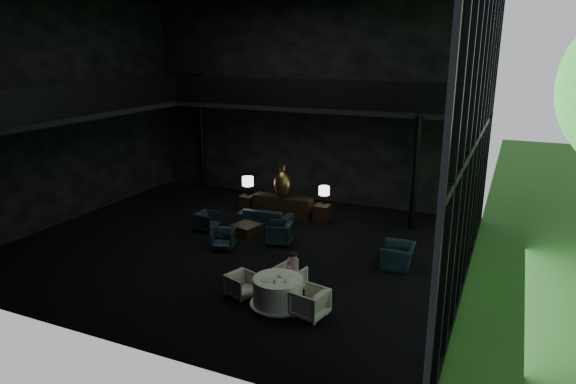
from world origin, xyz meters
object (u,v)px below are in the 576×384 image
at_px(table_lamp_left, 248,182).
at_px(window_armchair, 398,253).
at_px(dining_chair_west, 242,285).
at_px(side_table_right, 322,213).
at_px(dining_chair_north, 290,278).
at_px(dining_table, 278,294).
at_px(side_table_left, 247,202).
at_px(coffee_table, 247,229).
at_px(child, 293,264).
at_px(bronze_urn, 283,183).
at_px(lounge_armchair_east, 279,232).
at_px(lounge_armchair_south, 223,239).
at_px(lounge_armchair_west, 207,221).
at_px(dining_chair_east, 310,301).
at_px(console, 283,206).
at_px(sofa, 265,214).
at_px(table_lamp_right, 324,191).

relative_size(table_lamp_left, window_armchair, 0.74).
height_order(table_lamp_left, dining_chair_west, table_lamp_left).
height_order(side_table_right, dining_chair_north, dining_chair_north).
bearing_deg(dining_chair_north, dining_table, 107.79).
height_order(side_table_left, window_armchair, window_armchair).
distance_m(window_armchair, coffee_table, 5.34).
xyz_separation_m(table_lamp_left, child, (4.49, -5.84, -0.31)).
xyz_separation_m(bronze_urn, dining_chair_north, (2.80, -5.63, -0.92)).
bearing_deg(dining_table, lounge_armchair_east, 114.76).
relative_size(dining_table, child, 2.12).
distance_m(coffee_table, child, 4.52).
relative_size(table_lamp_left, lounge_armchair_south, 1.11).
xyz_separation_m(lounge_armchair_west, dining_table, (4.58, -3.93, -0.01)).
bearing_deg(dining_chair_north, window_armchair, -118.21).
bearing_deg(dining_chair_east, dining_table, -86.47).
bearing_deg(lounge_armchair_east, window_armchair, 73.00).
distance_m(side_table_left, table_lamp_left, 0.81).
bearing_deg(child, lounge_armchair_south, -28.86).
bearing_deg(lounge_armchair_south, side_table_right, 46.29).
relative_size(console, lounge_armchair_east, 2.82).
height_order(sofa, window_armchair, window_armchair).
bearing_deg(window_armchair, table_lamp_left, -119.36).
height_order(lounge_armchair_south, dining_chair_west, lounge_armchair_south).
bearing_deg(console, window_armchair, -30.51).
bearing_deg(lounge_armchair_south, console, 68.02).
xyz_separation_m(side_table_left, dining_chair_east, (5.39, -6.79, 0.11)).
distance_m(side_table_right, dining_chair_west, 6.46).
distance_m(table_lamp_left, window_armchair, 7.41).
distance_m(table_lamp_left, lounge_armchair_east, 4.08).
distance_m(table_lamp_left, dining_chair_west, 7.53).
height_order(side_table_left, side_table_right, side_table_right).
distance_m(table_lamp_left, table_lamp_right, 3.20).
xyz_separation_m(console, dining_chair_north, (2.80, -5.66, -0.02)).
xyz_separation_m(bronze_urn, lounge_armchair_east, (1.14, -2.75, -0.86)).
distance_m(side_table_left, dining_table, 8.04).
bearing_deg(console, dining_table, -66.29).
height_order(lounge_armchair_south, dining_chair_east, dining_chair_east).
distance_m(lounge_armchair_east, dining_chair_west, 3.77).
height_order(dining_chair_east, child, child).
bearing_deg(window_armchair, side_table_right, -134.46).
bearing_deg(console, side_table_left, 177.04).
bearing_deg(lounge_armchair_west, dining_chair_west, -135.09).
bearing_deg(side_table_right, window_armchair, -40.44).
xyz_separation_m(side_table_right, dining_table, (1.29, -6.55, 0.03)).
relative_size(console, bronze_urn, 1.86).
relative_size(table_lamp_right, lounge_armchair_east, 0.81).
height_order(lounge_armchair_west, window_armchair, window_armchair).
relative_size(table_lamp_left, dining_chair_west, 1.22).
xyz_separation_m(dining_chair_north, dining_chair_east, (0.99, -1.05, 0.04)).
bearing_deg(lounge_armchair_south, dining_chair_east, -52.04).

